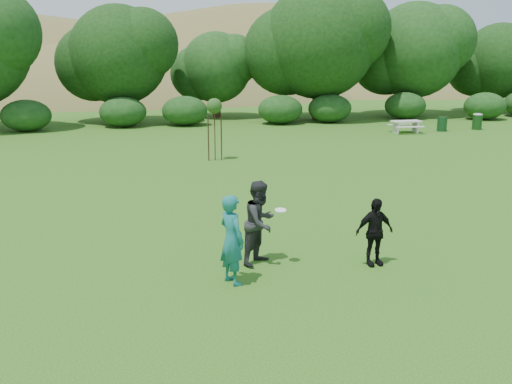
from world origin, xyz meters
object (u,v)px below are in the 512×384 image
player_grey (260,222)px  trash_can_lidded (477,121)px  player_teal (232,240)px  sapling (214,108)px  player_black (374,232)px  picnic_table (406,125)px  trash_can_near (442,124)px

player_grey → trash_can_lidded: size_ratio=1.92×
player_teal → sapling: bearing=-31.7°
player_black → picnic_table: (10.99, 20.37, -0.30)m
sapling → picnic_table: 14.42m
player_teal → trash_can_near: player_teal is taller
player_grey → sapling: sapling is taller
trash_can_near → sapling: 16.87m
trash_can_near → sapling: (-15.35, -6.71, 1.97)m
picnic_table → trash_can_lidded: 5.23m
player_black → sapling: size_ratio=0.57×
trash_can_lidded → sapling: bearing=-158.8°
trash_can_lidded → player_grey: bearing=-132.9°
player_black → picnic_table: player_black is taller
trash_can_near → sapling: size_ratio=0.32×
sapling → trash_can_lidded: (17.96, 6.96, -1.88)m
player_black → picnic_table: 23.15m
player_teal → sapling: size_ratio=0.70×
player_grey → picnic_table: size_ratio=1.12×
trash_can_near → picnic_table: 2.61m
player_grey → trash_can_near: player_grey is taller
player_teal → trash_can_lidded: bearing=-67.8°
trash_can_near → picnic_table: (-2.59, -0.26, 0.07)m
player_teal → player_black: player_teal is taller
player_black → trash_can_lidded: size_ratio=1.55×
trash_can_lidded → picnic_table: bearing=-174.4°
player_teal → trash_can_lidded: player_teal is taller
player_teal → player_black: bearing=-108.9°
player_teal → trash_can_near: bearing=-64.0°
sapling → picnic_table: bearing=26.8°
sapling → player_black: bearing=-82.8°
player_grey → trash_can_lidded: player_grey is taller
trash_can_near → player_grey: bearing=-129.0°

